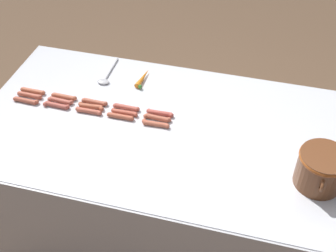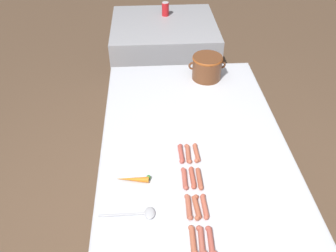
{
  "view_description": "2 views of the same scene",
  "coord_description": "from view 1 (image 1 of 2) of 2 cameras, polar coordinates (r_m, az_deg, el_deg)",
  "views": [
    {
      "loc": [
        1.57,
        0.44,
        2.37
      ],
      "look_at": [
        0.07,
        0.05,
        0.93
      ],
      "focal_mm": 47.07,
      "sensor_mm": 36.0,
      "label": 1
    },
    {
      "loc": [
        -0.25,
        -1.43,
        2.21
      ],
      "look_at": [
        -0.15,
        0.16,
        0.89
      ],
      "focal_mm": 37.26,
      "sensor_mm": 36.0,
      "label": 2
    }
  ],
  "objects": [
    {
      "name": "hot_dog_14",
      "position": [
        2.24,
        -1.61,
        0.33
      ],
      "size": [
        0.03,
        0.15,
        0.03
      ],
      "color": "#BB5D43",
      "rests_on": "griddle_counter"
    },
    {
      "name": "hot_dog_7",
      "position": [
        2.37,
        -9.94,
        2.52
      ],
      "size": [
        0.03,
        0.15,
        0.03
      ],
      "color": "#B55A3E",
      "rests_on": "griddle_counter"
    },
    {
      "name": "hot_dog_11",
      "position": [
        2.42,
        -14.25,
        2.61
      ],
      "size": [
        0.03,
        0.15,
        0.03
      ],
      "color": "#B04F42",
      "rests_on": "griddle_counter"
    },
    {
      "name": "hot_dog_8",
      "position": [
        2.31,
        -5.67,
        1.75
      ],
      "size": [
        0.03,
        0.15,
        0.03
      ],
      "color": "#B7523D",
      "rests_on": "griddle_counter"
    },
    {
      "name": "hot_dog_4",
      "position": [
        2.29,
        -1.05,
        1.68
      ],
      "size": [
        0.03,
        0.15,
        0.03
      ],
      "color": "#B95044",
      "rests_on": "griddle_counter"
    },
    {
      "name": "hot_dog_13",
      "position": [
        2.29,
        -6.18,
        1.23
      ],
      "size": [
        0.03,
        0.15,
        0.03
      ],
      "color": "#B2563D",
      "rests_on": "griddle_counter"
    },
    {
      "name": "hot_dog_12",
      "position": [
        2.34,
        -10.25,
        1.92
      ],
      "size": [
        0.03,
        0.15,
        0.03
      ],
      "color": "#BE5B46",
      "rests_on": "griddle_counter"
    },
    {
      "name": "bean_pot",
      "position": [
        2.02,
        19.25,
        -5.12
      ],
      "size": [
        0.27,
        0.22,
        0.17
      ],
      "color": "brown",
      "rests_on": "griddle_counter"
    },
    {
      "name": "ground_plane",
      "position": [
        2.87,
        -0.51,
        -12.53
      ],
      "size": [
        20.0,
        20.0,
        0.0
      ],
      "primitive_type": "plane",
      "color": "brown"
    },
    {
      "name": "griddle_counter",
      "position": [
        2.54,
        -0.57,
        -7.12
      ],
      "size": [
        1.08,
        1.93,
        0.84
      ],
      "color": "#BCBCC1",
      "rests_on": "ground_plane"
    },
    {
      "name": "hot_dog_10",
      "position": [
        2.49,
        -17.91,
        3.19
      ],
      "size": [
        0.03,
        0.15,
        0.03
      ],
      "color": "#B0553F",
      "rests_on": "griddle_counter"
    },
    {
      "name": "hot_dog_5",
      "position": [
        2.52,
        -17.46,
        3.82
      ],
      "size": [
        0.03,
        0.15,
        0.03
      ],
      "color": "#B25641",
      "rests_on": "griddle_counter"
    },
    {
      "name": "hot_dog_6",
      "position": [
        2.44,
        -13.76,
        3.19
      ],
      "size": [
        0.03,
        0.15,
        0.03
      ],
      "color": "#B25747",
      "rests_on": "griddle_counter"
    },
    {
      "name": "hot_dog_3",
      "position": [
        2.34,
        -5.43,
        2.41
      ],
      "size": [
        0.03,
        0.15,
        0.03
      ],
      "color": "#B55344",
      "rests_on": "griddle_counter"
    },
    {
      "name": "hot_dog_2",
      "position": [
        2.4,
        -9.49,
        3.08
      ],
      "size": [
        0.03,
        0.15,
        0.03
      ],
      "color": "#B25A43",
      "rests_on": "griddle_counter"
    },
    {
      "name": "carrot",
      "position": [
        2.53,
        -3.3,
        6.2
      ],
      "size": [
        0.18,
        0.05,
        0.03
      ],
      "color": "orange",
      "rests_on": "griddle_counter"
    },
    {
      "name": "serving_spoon",
      "position": [
        2.57,
        -8.02,
        6.26
      ],
      "size": [
        0.27,
        0.07,
        0.02
      ],
      "color": "#B7B7BC",
      "rests_on": "griddle_counter"
    },
    {
      "name": "hot_dog_0",
      "position": [
        2.55,
        -17.11,
        4.34
      ],
      "size": [
        0.03,
        0.15,
        0.03
      ],
      "color": "#B85D40",
      "rests_on": "griddle_counter"
    },
    {
      "name": "hot_dog_1",
      "position": [
        2.46,
        -13.32,
        3.72
      ],
      "size": [
        0.03,
        0.15,
        0.03
      ],
      "color": "#B35B40",
      "rests_on": "griddle_counter"
    },
    {
      "name": "hot_dog_9",
      "position": [
        2.27,
        -1.4,
        1.06
      ],
      "size": [
        0.03,
        0.15,
        0.03
      ],
      "color": "#B55C43",
      "rests_on": "griddle_counter"
    }
  ]
}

